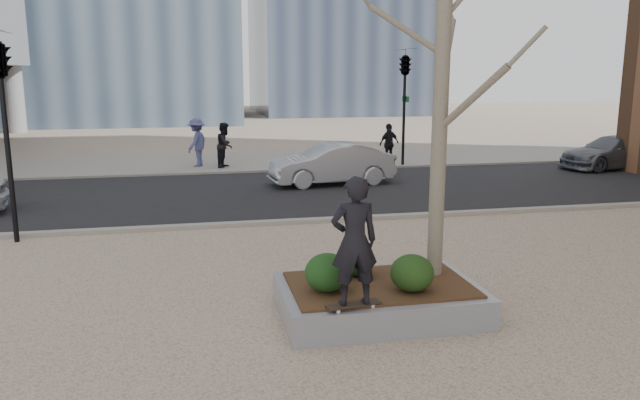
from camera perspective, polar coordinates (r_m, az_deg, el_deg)
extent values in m
plane|color=#BFA58C|center=(9.51, -0.47, -10.84)|extent=(120.00, 120.00, 0.00)
cube|color=black|center=(19.04, -6.46, 0.60)|extent=(60.00, 8.00, 0.02)
cube|color=gray|center=(25.92, -7.97, 3.50)|extent=(60.00, 6.00, 0.02)
cube|color=gray|center=(9.66, 5.43, -9.09)|extent=(3.00, 2.00, 0.45)
cube|color=#382314|center=(9.57, 5.46, -7.71)|extent=(2.70, 1.70, 0.04)
ellipsoid|color=#113814|center=(9.12, 0.68, -6.65)|extent=(0.66, 0.66, 0.56)
ellipsoid|color=black|center=(9.83, 3.44, -5.63)|extent=(0.54, 0.54, 0.46)
ellipsoid|color=black|center=(9.23, 8.41, -6.62)|extent=(0.64, 0.64, 0.54)
imported|color=black|center=(8.37, 3.15, -3.78)|extent=(0.65, 0.43, 1.77)
imported|color=#A4A6AD|center=(20.35, 1.07, 3.32)|extent=(4.19, 1.84, 1.34)
imported|color=#555861|center=(26.20, 25.17, 3.96)|extent=(4.42, 2.30, 1.23)
imported|color=black|center=(24.26, -8.68, 5.00)|extent=(0.92, 1.02, 1.71)
imported|color=#474B80|center=(24.69, -11.20, 5.19)|extent=(1.16, 1.38, 1.86)
imported|color=black|center=(25.14, 6.33, 5.15)|extent=(1.01, 0.70, 1.59)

